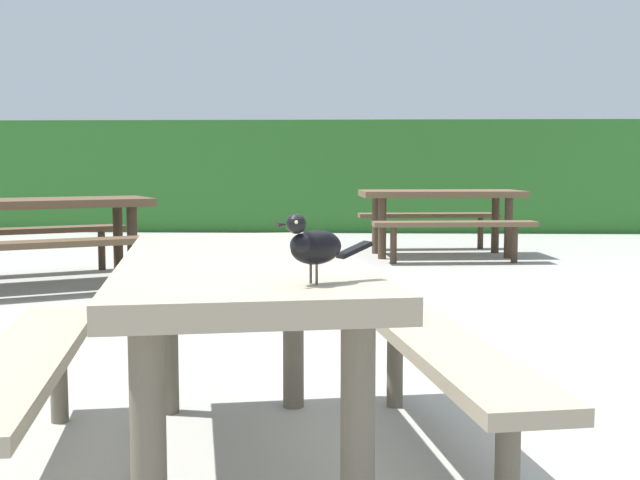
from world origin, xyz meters
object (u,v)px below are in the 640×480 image
(bird_grackle, at_px, (314,245))
(picnic_table_mid_left, at_px, (441,207))
(picnic_table_foreground, at_px, (241,311))
(picnic_table_mid_right, at_px, (44,220))

(bird_grackle, relative_size, picnic_table_mid_left, 0.13)
(picnic_table_foreground, relative_size, picnic_table_mid_right, 0.86)
(bird_grackle, distance_m, picnic_table_mid_right, 5.51)
(picnic_table_foreground, height_order, picnic_table_mid_right, same)
(picnic_table_mid_left, distance_m, picnic_table_mid_right, 4.33)
(picnic_table_foreground, height_order, bird_grackle, bird_grackle)
(bird_grackle, xyz_separation_m, picnic_table_mid_right, (-2.59, 4.85, -0.29))
(bird_grackle, distance_m, picnic_table_mid_left, 7.24)
(picnic_table_foreground, distance_m, picnic_table_mid_left, 6.68)
(picnic_table_mid_left, xyz_separation_m, picnic_table_mid_right, (-3.67, -2.30, 0.00))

